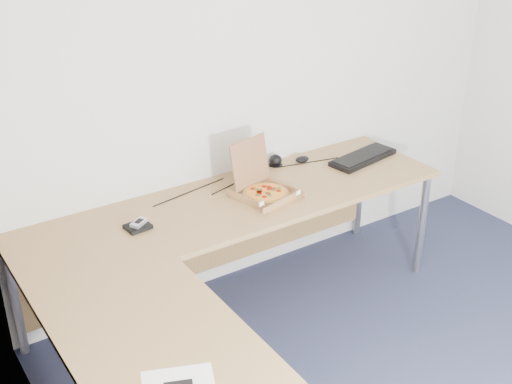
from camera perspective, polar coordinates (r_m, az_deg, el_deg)
desk at (r=3.27m, az=-2.55°, el=-5.48°), size 2.50×2.20×0.73m
pizza_box at (r=3.76m, az=0.70°, el=0.15°), size 0.29×0.33×0.29m
drinking_glass at (r=3.89m, az=-1.28°, el=1.66°), size 0.08×0.08×0.13m
keyboard at (r=4.28m, az=9.13°, el=2.92°), size 0.50×0.25×0.03m
mouse at (r=4.21m, az=3.96°, el=2.82°), size 0.11×0.08×0.03m
wallet at (r=3.49m, az=-10.07°, el=-2.94°), size 0.13×0.11×0.02m
phone at (r=3.49m, az=-9.97°, el=-2.60°), size 0.11×0.09×0.02m
paper_sheet at (r=2.53m, az=-6.66°, el=-16.01°), size 0.31×0.27×0.00m
dome_speaker at (r=4.14m, az=1.68°, el=2.79°), size 0.09×0.09×0.07m
cable_bundle at (r=3.97m, az=-0.97°, el=1.17°), size 0.62×0.13×0.01m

